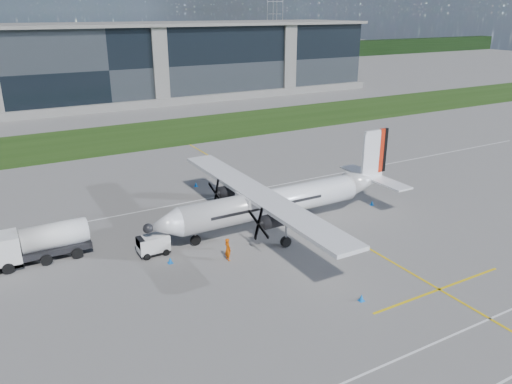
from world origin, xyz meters
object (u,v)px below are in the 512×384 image
object	(u,v)px
pylon_east	(275,18)
safety_cone_nose_stbd	(160,245)
turboprop_aircraft	(280,186)
safety_cone_tail	(372,203)
baggage_tug	(153,245)
safety_cone_nose_port	(170,260)
safety_cone_portwing	(361,298)
ground_crew_person	(228,248)
fuel_tanker_truck	(33,245)
safety_cone_stbdwing	(196,184)

from	to	relation	value
pylon_east	safety_cone_nose_stbd	distance (m)	170.99
turboprop_aircraft	safety_cone_tail	size ratio (longest dim) A/B	50.27
baggage_tug	safety_cone_tail	bearing A→B (deg)	-1.30
safety_cone_nose_port	safety_cone_portwing	size ratio (longest dim) A/B	1.00
safety_cone_portwing	safety_cone_tail	bearing A→B (deg)	46.02
turboprop_aircraft	safety_cone_nose_stbd	xyz separation A→B (m)	(-10.77, 1.02, -3.52)
ground_crew_person	fuel_tanker_truck	bearing A→B (deg)	56.35
ground_crew_person	safety_cone_nose_port	world-z (taller)	ground_crew_person
ground_crew_person	safety_cone_nose_stbd	size ratio (longest dim) A/B	4.17
baggage_tug	ground_crew_person	world-z (taller)	ground_crew_person
baggage_tug	turboprop_aircraft	bearing A→B (deg)	-0.74
ground_crew_person	pylon_east	bearing A→B (deg)	-37.66
ground_crew_person	baggage_tug	bearing A→B (deg)	45.97
fuel_tanker_truck	safety_cone_stbdwing	world-z (taller)	fuel_tanker_truck
safety_cone_nose_stbd	ground_crew_person	bearing A→B (deg)	-50.34
fuel_tanker_truck	safety_cone_tail	bearing A→B (deg)	-7.11
pylon_east	safety_cone_tail	distance (m)	161.11
pylon_east	fuel_tanker_truck	xyz separation A→B (m)	(-105.74, -137.87, -13.60)
ground_crew_person	safety_cone_tail	world-z (taller)	ground_crew_person
fuel_tanker_truck	safety_cone_tail	size ratio (longest dim) A/B	14.98
pylon_east	safety_cone_tail	bearing A→B (deg)	-118.00
ground_crew_person	safety_cone_tail	xyz separation A→B (m)	(17.48, 3.27, -0.79)
safety_cone_stbdwing	ground_crew_person	bearing A→B (deg)	-104.94
fuel_tanker_truck	safety_cone_tail	world-z (taller)	fuel_tanker_truck
fuel_tanker_truck	safety_cone_nose_port	world-z (taller)	fuel_tanker_truck
safety_cone_nose_stbd	safety_cone_nose_port	xyz separation A→B (m)	(-0.22, -2.94, 0.00)
pylon_east	ground_crew_person	bearing A→B (deg)	-122.63
ground_crew_person	safety_cone_nose_port	xyz separation A→B (m)	(-4.06, 1.70, -0.79)
safety_cone_portwing	safety_cone_nose_stbd	bearing A→B (deg)	122.41
safety_cone_nose_stbd	safety_cone_tail	distance (m)	21.37
safety_cone_portwing	safety_cone_tail	xyz separation A→B (m)	(12.34, 12.79, 0.00)
safety_cone_nose_port	safety_cone_tail	distance (m)	21.60
pylon_east	safety_cone_nose_port	size ratio (longest dim) A/B	60.00
baggage_tug	safety_cone_nose_stbd	xyz separation A→B (m)	(0.81, 0.87, -0.52)
pylon_east	fuel_tanker_truck	bearing A→B (deg)	-127.49
baggage_tug	safety_cone_nose_stbd	bearing A→B (deg)	46.95
safety_cone_tail	safety_cone_portwing	bearing A→B (deg)	-133.98
baggage_tug	safety_cone_nose_port	bearing A→B (deg)	-74.03
fuel_tanker_truck	baggage_tug	bearing A→B (deg)	-21.66
turboprop_aircraft	baggage_tug	distance (m)	11.97
fuel_tanker_truck	safety_cone_stbdwing	bearing A→B (deg)	29.52
baggage_tug	safety_cone_nose_port	size ratio (longest dim) A/B	5.15
safety_cone_nose_port	ground_crew_person	bearing A→B (deg)	-22.70
baggage_tug	safety_cone_nose_port	world-z (taller)	baggage_tug
baggage_tug	safety_cone_nose_port	distance (m)	2.22
fuel_tanker_truck	safety_cone_portwing	distance (m)	24.57
safety_cone_nose_port	pylon_east	bearing A→B (deg)	55.93
ground_crew_person	safety_cone_nose_port	size ratio (longest dim) A/B	4.17
safety_cone_nose_stbd	safety_cone_tail	xyz separation A→B (m)	(21.33, -1.37, 0.00)
pylon_east	safety_cone_nose_stbd	size ratio (longest dim) A/B	60.00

